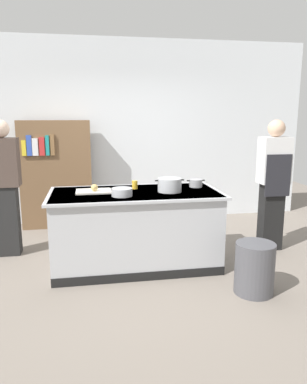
{
  "coord_description": "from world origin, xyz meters",
  "views": [
    {
      "loc": [
        -0.5,
        -4.12,
        1.76
      ],
      "look_at": [
        0.25,
        0.2,
        0.85
      ],
      "focal_mm": 34.24,
      "sensor_mm": 36.0,
      "label": 1
    }
  ],
  "objects_px": {
    "person_chef": "(273,182)",
    "trash_bin": "(255,268)",
    "bookshelf": "(56,174)",
    "juice_cup": "(135,185)",
    "onion": "(94,188)",
    "stock_pot": "(170,185)",
    "person_guest": "(5,185)",
    "sauce_pan": "(196,183)",
    "mixing_bowl": "(122,192)"
  },
  "relations": [
    {
      "from": "stock_pot",
      "to": "juice_cup",
      "type": "xyz_separation_m",
      "value": [
        -0.38,
        0.23,
        -0.03
      ]
    },
    {
      "from": "sauce_pan",
      "to": "person_chef",
      "type": "relative_size",
      "value": 0.13
    },
    {
      "from": "stock_pot",
      "to": "sauce_pan",
      "type": "distance_m",
      "value": 0.44
    },
    {
      "from": "mixing_bowl",
      "to": "bookshelf",
      "type": "distance_m",
      "value": 2.17
    },
    {
      "from": "stock_pot",
      "to": "sauce_pan",
      "type": "height_order",
      "value": "stock_pot"
    },
    {
      "from": "onion",
      "to": "sauce_pan",
      "type": "xyz_separation_m",
      "value": [
        1.24,
        0.15,
        -0.01
      ]
    },
    {
      "from": "person_chef",
      "to": "stock_pot",
      "type": "bearing_deg",
      "value": 110.82
    },
    {
      "from": "person_guest",
      "to": "juice_cup",
      "type": "bearing_deg",
      "value": 62.81
    },
    {
      "from": "trash_bin",
      "to": "bookshelf",
      "type": "distance_m",
      "value": 3.49
    },
    {
      "from": "mixing_bowl",
      "to": "trash_bin",
      "type": "distance_m",
      "value": 1.6
    },
    {
      "from": "onion",
      "to": "sauce_pan",
      "type": "bearing_deg",
      "value": 6.81
    },
    {
      "from": "stock_pot",
      "to": "mixing_bowl",
      "type": "bearing_deg",
      "value": -165.51
    },
    {
      "from": "onion",
      "to": "mixing_bowl",
      "type": "relative_size",
      "value": 0.35
    },
    {
      "from": "stock_pot",
      "to": "person_chef",
      "type": "bearing_deg",
      "value": 11.65
    },
    {
      "from": "mixing_bowl",
      "to": "juice_cup",
      "type": "xyz_separation_m",
      "value": [
        0.19,
        0.38,
        0.01
      ]
    },
    {
      "from": "mixing_bowl",
      "to": "trash_bin",
      "type": "bearing_deg",
      "value": -29.46
    },
    {
      "from": "juice_cup",
      "to": "mixing_bowl",
      "type": "bearing_deg",
      "value": -116.51
    },
    {
      "from": "sauce_pan",
      "to": "trash_bin",
      "type": "xyz_separation_m",
      "value": [
        0.31,
        -1.08,
        -0.68
      ]
    },
    {
      "from": "trash_bin",
      "to": "person_guest",
      "type": "distance_m",
      "value": 3.14
    },
    {
      "from": "onion",
      "to": "stock_pot",
      "type": "relative_size",
      "value": 0.24
    },
    {
      "from": "juice_cup",
      "to": "person_guest",
      "type": "distance_m",
      "value": 1.65
    },
    {
      "from": "sauce_pan",
      "to": "trash_bin",
      "type": "relative_size",
      "value": 0.43
    },
    {
      "from": "person_guest",
      "to": "person_chef",
      "type": "bearing_deg",
      "value": 72.33
    },
    {
      "from": "stock_pot",
      "to": "person_chef",
      "type": "relative_size",
      "value": 0.2
    },
    {
      "from": "mixing_bowl",
      "to": "person_chef",
      "type": "relative_size",
      "value": 0.13
    },
    {
      "from": "juice_cup",
      "to": "bookshelf",
      "type": "height_order",
      "value": "bookshelf"
    },
    {
      "from": "stock_pot",
      "to": "juice_cup",
      "type": "distance_m",
      "value": 0.44
    },
    {
      "from": "juice_cup",
      "to": "person_guest",
      "type": "height_order",
      "value": "person_guest"
    },
    {
      "from": "juice_cup",
      "to": "person_guest",
      "type": "bearing_deg",
      "value": 164.09
    },
    {
      "from": "stock_pot",
      "to": "trash_bin",
      "type": "height_order",
      "value": "stock_pot"
    },
    {
      "from": "stock_pot",
      "to": "trash_bin",
      "type": "relative_size",
      "value": 0.65
    },
    {
      "from": "trash_bin",
      "to": "person_chef",
      "type": "height_order",
      "value": "person_chef"
    },
    {
      "from": "trash_bin",
      "to": "bookshelf",
      "type": "bearing_deg",
      "value": 128.27
    },
    {
      "from": "onion",
      "to": "mixing_bowl",
      "type": "bearing_deg",
      "value": -37.18
    },
    {
      "from": "onion",
      "to": "trash_bin",
      "type": "distance_m",
      "value": 1.94
    },
    {
      "from": "mixing_bowl",
      "to": "trash_bin",
      "type": "height_order",
      "value": "mixing_bowl"
    },
    {
      "from": "juice_cup",
      "to": "trash_bin",
      "type": "xyz_separation_m",
      "value": [
        1.07,
        -1.09,
        -0.69
      ]
    },
    {
      "from": "sauce_pan",
      "to": "juice_cup",
      "type": "bearing_deg",
      "value": 179.63
    },
    {
      "from": "stock_pot",
      "to": "juice_cup",
      "type": "height_order",
      "value": "stock_pot"
    },
    {
      "from": "trash_bin",
      "to": "person_chef",
      "type": "distance_m",
      "value": 1.53
    },
    {
      "from": "person_chef",
      "to": "trash_bin",
      "type": "bearing_deg",
      "value": 155.91
    },
    {
      "from": "stock_pot",
      "to": "person_chef",
      "type": "distance_m",
      "value": 1.48
    },
    {
      "from": "person_chef",
      "to": "bookshelf",
      "type": "distance_m",
      "value": 3.28
    },
    {
      "from": "juice_cup",
      "to": "onion",
      "type": "bearing_deg",
      "value": -162.34
    },
    {
      "from": "onion",
      "to": "stock_pot",
      "type": "bearing_deg",
      "value": -5.07
    },
    {
      "from": "onion",
      "to": "stock_pot",
      "type": "height_order",
      "value": "stock_pot"
    },
    {
      "from": "onion",
      "to": "trash_bin",
      "type": "xyz_separation_m",
      "value": [
        1.55,
        -0.94,
        -0.7
      ]
    },
    {
      "from": "mixing_bowl",
      "to": "bookshelf",
      "type": "xyz_separation_m",
      "value": [
        -0.87,
        1.99,
        -0.09
      ]
    },
    {
      "from": "stock_pot",
      "to": "juice_cup",
      "type": "bearing_deg",
      "value": 148.81
    },
    {
      "from": "stock_pot",
      "to": "bookshelf",
      "type": "relative_size",
      "value": 0.2
    }
  ]
}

